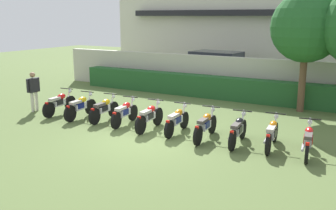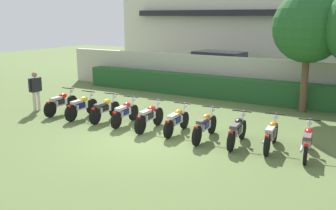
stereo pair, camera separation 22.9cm
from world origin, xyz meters
TOP-DOWN VIEW (x-y plane):
  - ground at (0.00, 0.00)m, footprint 60.00×60.00m
  - building at (0.00, 16.05)m, footprint 20.96×6.50m
  - compound_wall at (0.00, 7.69)m, footprint 19.91×0.30m
  - hedge_row at (0.00, 6.99)m, footprint 15.93×0.70m
  - parked_car at (-1.78, 10.38)m, footprint 4.65×2.41m
  - tree_near_inspector at (3.50, 6.26)m, footprint 2.79×2.79m
  - motorcycle_in_row_0 at (-4.76, 1.11)m, footprint 0.60×1.90m
  - motorcycle_in_row_1 at (-3.61, 1.05)m, footprint 0.60×1.85m
  - motorcycle_in_row_2 at (-2.59, 1.19)m, footprint 0.60×1.82m
  - motorcycle_in_row_3 at (-1.62, 1.13)m, footprint 0.60×1.80m
  - motorcycle_in_row_4 at (-0.51, 1.04)m, footprint 0.60×1.88m
  - motorcycle_in_row_5 at (0.50, 1.15)m, footprint 0.60×1.82m
  - motorcycle_in_row_6 at (1.58, 1.03)m, footprint 0.60×1.97m
  - motorcycle_in_row_7 at (2.64, 1.03)m, footprint 0.60×1.88m
  - motorcycle_in_row_8 at (3.62, 1.20)m, footprint 0.60×1.90m
  - motorcycle_in_row_9 at (4.65, 1.11)m, footprint 0.60×1.89m
  - inspector_person at (-6.01, 0.97)m, footprint 0.22×0.66m

SIDE VIEW (x-z plane):
  - ground at x=0.00m, z-range 0.00..0.00m
  - motorcycle_in_row_9 at x=4.65m, z-range -0.03..0.91m
  - motorcycle_in_row_5 at x=0.50m, z-range -0.03..0.92m
  - motorcycle_in_row_3 at x=-1.62m, z-range -0.03..0.92m
  - motorcycle_in_row_2 at x=-2.59m, z-range -0.03..0.93m
  - motorcycle_in_row_8 at x=3.62m, z-range -0.03..0.93m
  - motorcycle_in_row_7 at x=2.64m, z-range -0.03..0.93m
  - motorcycle_in_row_6 at x=1.58m, z-range -0.03..0.94m
  - motorcycle_in_row_1 at x=-3.61m, z-range -0.03..0.94m
  - motorcycle_in_row_0 at x=-4.76m, z-range -0.03..0.94m
  - motorcycle_in_row_4 at x=-0.51m, z-range -0.03..0.95m
  - hedge_row at x=0.00m, z-range 0.00..1.04m
  - parked_car at x=-1.78m, z-range -0.01..1.88m
  - inspector_person at x=-6.01m, z-range 0.14..1.75m
  - compound_wall at x=0.00m, z-range 0.00..1.92m
  - tree_near_inspector at x=3.50m, z-range 0.98..5.78m
  - building at x=0.00m, z-range 0.00..7.60m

